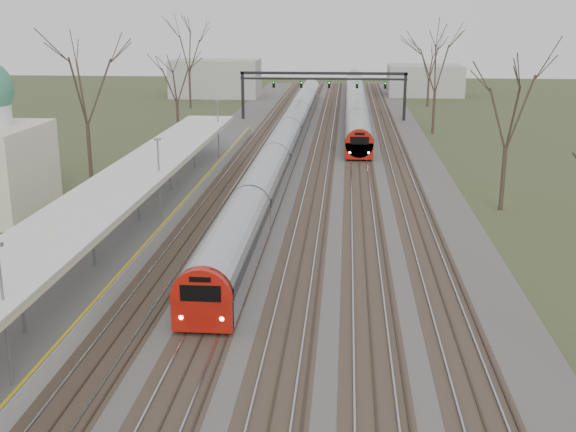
% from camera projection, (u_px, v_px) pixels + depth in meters
% --- Properties ---
extents(track_bed, '(24.00, 160.00, 0.22)m').
position_uv_depth(track_bed, '(311.00, 168.00, 63.20)').
color(track_bed, '#474442').
rests_on(track_bed, ground).
extents(platform, '(3.50, 69.00, 1.00)m').
position_uv_depth(platform, '(155.00, 214.00, 47.02)').
color(platform, '#9E9B93').
rests_on(platform, ground).
extents(canopy, '(4.10, 50.00, 3.11)m').
position_uv_depth(canopy, '(132.00, 177.00, 41.76)').
color(canopy, slate).
rests_on(canopy, platform).
extents(signal_gantry, '(21.00, 0.59, 6.08)m').
position_uv_depth(signal_gantry, '(324.00, 81.00, 90.67)').
color(signal_gantry, black).
rests_on(signal_gantry, ground).
extents(tree_west_far, '(5.50, 5.50, 11.33)m').
position_uv_depth(tree_west_far, '(84.00, 82.00, 55.69)').
color(tree_west_far, '#2D231C').
rests_on(tree_west_far, ground).
extents(tree_east_far, '(5.00, 5.00, 10.30)m').
position_uv_depth(tree_east_far, '(509.00, 104.00, 47.70)').
color(tree_east_far, '#2D231C').
rests_on(tree_east_far, ground).
extents(train_near, '(2.62, 90.21, 3.05)m').
position_uv_depth(train_near, '(289.00, 133.00, 72.69)').
color(train_near, '#AFB3BA').
rests_on(train_near, ground).
extents(train_far, '(2.62, 75.21, 3.05)m').
position_uv_depth(train_far, '(356.00, 100.00, 101.10)').
color(train_far, '#AFB3BA').
rests_on(train_far, ground).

